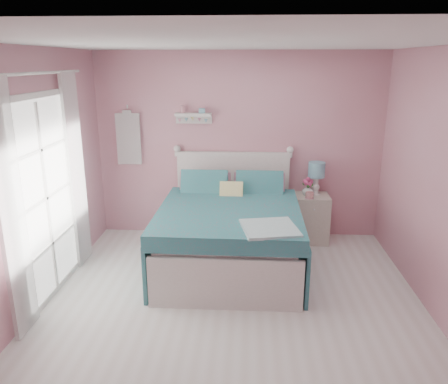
# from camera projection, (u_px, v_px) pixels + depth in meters

# --- Properties ---
(floor) EXTENTS (4.50, 4.50, 0.00)m
(floor) POSITION_uv_depth(u_px,v_px,m) (232.00, 316.00, 4.37)
(floor) COLOR silver
(floor) RESTS_ON ground
(room_shell) EXTENTS (4.50, 4.50, 4.50)m
(room_shell) POSITION_uv_depth(u_px,v_px,m) (233.00, 162.00, 3.91)
(room_shell) COLOR #C07985
(room_shell) RESTS_ON floor
(bed) EXTENTS (1.69, 2.12, 1.23)m
(bed) POSITION_uv_depth(u_px,v_px,m) (230.00, 233.00, 5.39)
(bed) COLOR silver
(bed) RESTS_ON floor
(nightstand) EXTENTS (0.46, 0.46, 0.67)m
(nightstand) POSITION_uv_depth(u_px,v_px,m) (311.00, 218.00, 6.13)
(nightstand) COLOR beige
(nightstand) RESTS_ON floor
(table_lamp) EXTENTS (0.23, 0.23, 0.46)m
(table_lamp) POSITION_uv_depth(u_px,v_px,m) (316.00, 172.00, 6.00)
(table_lamp) COLOR white
(table_lamp) RESTS_ON nightstand
(vase) EXTENTS (0.17, 0.17, 0.16)m
(vase) POSITION_uv_depth(u_px,v_px,m) (308.00, 190.00, 6.01)
(vase) COLOR white
(vase) RESTS_ON nightstand
(teacup) EXTENTS (0.14, 0.14, 0.09)m
(teacup) POSITION_uv_depth(u_px,v_px,m) (310.00, 195.00, 5.90)
(teacup) COLOR pink
(teacup) RESTS_ON nightstand
(roses) EXTENTS (0.14, 0.11, 0.12)m
(roses) POSITION_uv_depth(u_px,v_px,m) (308.00, 182.00, 5.97)
(roses) COLOR #E34D8A
(roses) RESTS_ON vase
(wall_shelf) EXTENTS (0.50, 0.15, 0.25)m
(wall_shelf) POSITION_uv_depth(u_px,v_px,m) (193.00, 116.00, 6.00)
(wall_shelf) COLOR silver
(wall_shelf) RESTS_ON room_shell
(hanging_dress) EXTENTS (0.34, 0.03, 0.72)m
(hanging_dress) POSITION_uv_depth(u_px,v_px,m) (129.00, 139.00, 6.14)
(hanging_dress) COLOR white
(hanging_dress) RESTS_ON room_shell
(french_door) EXTENTS (0.04, 1.32, 2.16)m
(french_door) POSITION_uv_depth(u_px,v_px,m) (45.00, 199.00, 4.55)
(french_door) COLOR silver
(french_door) RESTS_ON floor
(curtain_near) EXTENTS (0.04, 0.40, 2.32)m
(curtain_near) POSITION_uv_depth(u_px,v_px,m) (11.00, 213.00, 3.81)
(curtain_near) COLOR white
(curtain_near) RESTS_ON floor
(curtain_far) EXTENTS (0.04, 0.40, 2.32)m
(curtain_far) POSITION_uv_depth(u_px,v_px,m) (76.00, 172.00, 5.23)
(curtain_far) COLOR white
(curtain_far) RESTS_ON floor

